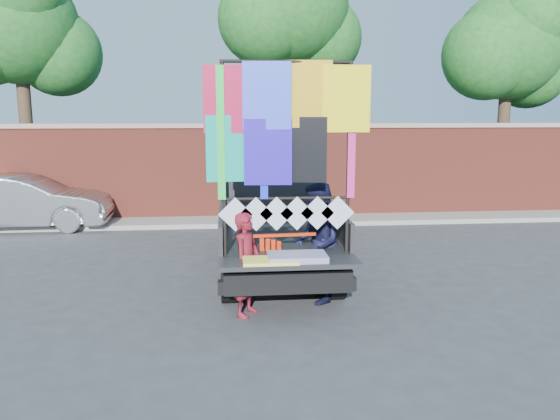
{
  "coord_description": "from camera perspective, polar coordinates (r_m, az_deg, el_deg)",
  "views": [
    {
      "loc": [
        -0.89,
        -7.88,
        2.85
      ],
      "look_at": [
        -0.12,
        0.16,
        1.43
      ],
      "focal_mm": 35.0,
      "sensor_mm": 36.0,
      "label": 1
    }
  ],
  "objects": [
    {
      "name": "tree_left",
      "position": [
        17.1,
        -25.67,
        16.64
      ],
      "size": [
        4.2,
        3.3,
        7.05
      ],
      "color": "#38281C",
      "rests_on": "ground"
    },
    {
      "name": "curb",
      "position": [
        14.48,
        -1.87,
        -1.14
      ],
      "size": [
        30.0,
        1.2,
        0.12
      ],
      "primitive_type": "cube",
      "color": "gray",
      "rests_on": "ground"
    },
    {
      "name": "pickup_truck",
      "position": [
        10.52,
        -0.94,
        -0.7
      ],
      "size": [
        2.26,
        5.67,
        3.57
      ],
      "color": "black",
      "rests_on": "ground"
    },
    {
      "name": "ground",
      "position": [
        8.43,
        0.9,
        -9.78
      ],
      "size": [
        90.0,
        90.0,
        0.0
      ],
      "primitive_type": "plane",
      "color": "#38383A",
      "rests_on": "ground"
    },
    {
      "name": "tree_mid",
      "position": [
        16.37,
        1.37,
        19.99
      ],
      "size": [
        4.2,
        3.3,
        7.73
      ],
      "color": "#38281C",
      "rests_on": "ground"
    },
    {
      "name": "woman",
      "position": [
        7.78,
        -3.5,
        -5.69
      ],
      "size": [
        0.57,
        0.65,
        1.5
      ],
      "primitive_type": "imported",
      "rotation": [
        0.0,
        0.0,
        1.08
      ],
      "color": "maroon",
      "rests_on": "ground"
    },
    {
      "name": "tree_right",
      "position": [
        18.18,
        22.95,
        15.21
      ],
      "size": [
        4.2,
        3.3,
        6.62
      ],
      "color": "#38281C",
      "rests_on": "ground"
    },
    {
      "name": "man",
      "position": [
        8.32,
        3.87,
        -3.43
      ],
      "size": [
        0.71,
        0.9,
        1.85
      ],
      "primitive_type": "imported",
      "rotation": [
        0.0,
        0.0,
        -1.58
      ],
      "color": "#141532",
      "rests_on": "ground"
    },
    {
      "name": "sedan",
      "position": [
        15.02,
        -25.14,
        0.73
      ],
      "size": [
        4.18,
        1.53,
        1.37
      ],
      "primitive_type": "imported",
      "rotation": [
        0.0,
        0.0,
        1.59
      ],
      "color": "#A6A9AC",
      "rests_on": "ground"
    },
    {
      "name": "streamer_bundle",
      "position": [
        7.99,
        -0.45,
        -4.03
      ],
      "size": [
        0.98,
        0.12,
        0.67
      ],
      "color": "red",
      "rests_on": "ground"
    },
    {
      "name": "brick_wall",
      "position": [
        14.99,
        -2.07,
        4.13
      ],
      "size": [
        30.0,
        0.45,
        2.61
      ],
      "color": "brown",
      "rests_on": "ground"
    }
  ]
}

